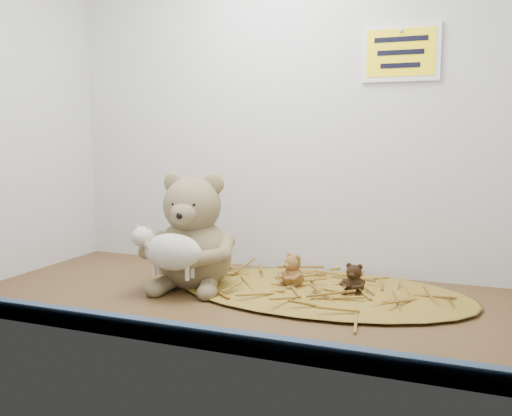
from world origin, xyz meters
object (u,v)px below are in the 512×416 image
at_px(mini_teddy_tan, 293,269).
at_px(mini_teddy_brown, 354,277).
at_px(main_teddy, 193,231).
at_px(toy_lamb, 173,252).

xyz_separation_m(mini_teddy_tan, mini_teddy_brown, (0.14, -0.01, -0.00)).
distance_m(main_teddy, toy_lamb, 0.10).
bearing_deg(mini_teddy_brown, main_teddy, -167.70).
xyz_separation_m(toy_lamb, mini_teddy_brown, (0.37, 0.14, -0.06)).
bearing_deg(toy_lamb, mini_teddy_brown, 21.06).
bearing_deg(toy_lamb, mini_teddy_tan, 34.07).
bearing_deg(mini_teddy_brown, mini_teddy_tan, -178.91).
distance_m(mini_teddy_tan, mini_teddy_brown, 0.14).
relative_size(toy_lamb, mini_teddy_brown, 2.57).
height_order(mini_teddy_tan, mini_teddy_brown, mini_teddy_tan).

